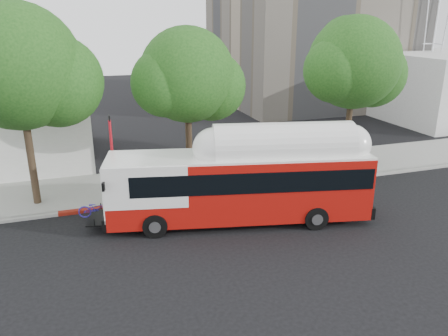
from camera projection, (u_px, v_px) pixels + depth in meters
The scene contains 9 objects.
ground at pixel (244, 226), 19.69m from camera, with size 120.00×120.00×0.00m, color black.
sidewalk at pixel (205, 178), 25.51m from camera, with size 60.00×5.00×0.15m, color gray.
curb_strip at pixel (218, 194), 23.18m from camera, with size 60.00×0.30×0.15m, color gray.
red_curb_segment at pixel (162, 201), 22.28m from camera, with size 10.00×0.32×0.16m, color maroon.
street_tree_left at pixel (30, 71), 20.03m from camera, with size 6.67×5.80×9.74m.
street_tree_mid at pixel (194, 78), 23.07m from camera, with size 5.75×5.00×8.62m.
street_tree_right at pixel (360, 66), 25.76m from camera, with size 6.21×5.40×9.18m.
transit_bus at pixel (241, 186), 19.68m from camera, with size 12.69×4.92×3.70m.
signal_pole at pixel (113, 160), 21.31m from camera, with size 0.13×0.43×4.58m.
Camera 1 is at (-6.45, -16.61, 8.83)m, focal length 35.00 mm.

